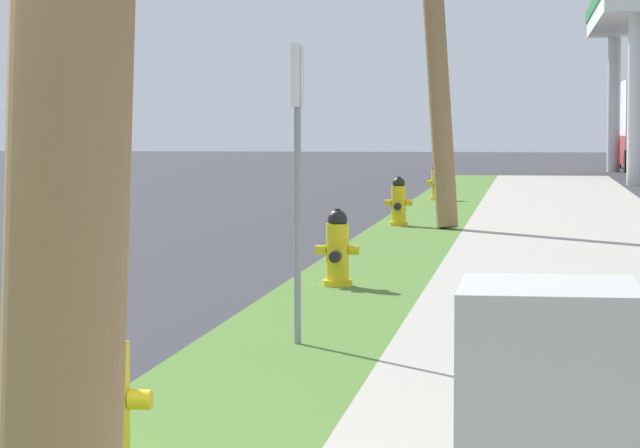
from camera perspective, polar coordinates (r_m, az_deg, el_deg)
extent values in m
cylinder|color=yellow|center=(6.81, -8.12, -6.95)|extent=(0.22, 0.22, 0.60)
sphere|color=black|center=(6.76, -8.15, -4.12)|extent=(0.19, 0.19, 0.19)
cylinder|color=black|center=(6.75, -8.16, -3.44)|extent=(0.06, 0.06, 0.05)
cylinder|color=yellow|center=(6.85, -9.42, -6.50)|extent=(0.10, 0.09, 0.09)
cylinder|color=yellow|center=(6.76, -6.82, -6.61)|extent=(0.10, 0.09, 0.09)
cylinder|color=black|center=(6.65, -8.53, -7.23)|extent=(0.11, 0.12, 0.11)
cylinder|color=yellow|center=(14.48, 0.67, -2.24)|extent=(0.29, 0.29, 0.06)
cylinder|color=yellow|center=(14.45, 0.67, -1.18)|extent=(0.22, 0.22, 0.60)
sphere|color=black|center=(14.43, 0.67, 0.17)|extent=(0.19, 0.19, 0.19)
cylinder|color=black|center=(14.42, 0.67, 0.49)|extent=(0.06, 0.06, 0.05)
cylinder|color=yellow|center=(14.47, 0.04, -0.98)|extent=(0.10, 0.09, 0.09)
cylinder|color=yellow|center=(14.43, 1.30, -0.99)|extent=(0.10, 0.09, 0.09)
cylinder|color=black|center=(14.29, 0.58, -1.24)|extent=(0.11, 0.12, 0.11)
cylinder|color=yellow|center=(22.94, 2.99, 0.02)|extent=(0.29, 0.29, 0.06)
cylinder|color=yellow|center=(22.93, 2.99, 0.69)|extent=(0.22, 0.22, 0.60)
sphere|color=black|center=(22.91, 2.99, 1.54)|extent=(0.19, 0.19, 0.19)
cylinder|color=black|center=(22.91, 2.99, 1.74)|extent=(0.06, 0.06, 0.05)
cylinder|color=yellow|center=(22.94, 2.59, 0.82)|extent=(0.10, 0.09, 0.09)
cylinder|color=yellow|center=(22.91, 3.39, 0.81)|extent=(0.10, 0.09, 0.09)
cylinder|color=black|center=(22.76, 2.95, 0.66)|extent=(0.11, 0.12, 0.11)
cylinder|color=yellow|center=(30.49, 4.44, 0.97)|extent=(0.29, 0.29, 0.06)
cylinder|color=yellow|center=(30.48, 4.44, 1.48)|extent=(0.22, 0.22, 0.60)
sphere|color=black|center=(30.47, 4.44, 2.12)|extent=(0.19, 0.19, 0.19)
cylinder|color=black|center=(30.47, 4.44, 2.27)|extent=(0.06, 0.06, 0.05)
cylinder|color=yellow|center=(30.49, 4.14, 1.57)|extent=(0.10, 0.09, 0.09)
cylinder|color=yellow|center=(30.47, 4.74, 1.57)|extent=(0.10, 0.09, 0.09)
cylinder|color=black|center=(30.31, 4.42, 1.46)|extent=(0.11, 0.12, 0.11)
cylinder|color=gray|center=(10.65, -0.86, 1.05)|extent=(0.05, 0.05, 2.10)
cube|color=white|center=(10.64, -0.86, 5.63)|extent=(0.04, 0.36, 0.44)
cylinder|color=silver|center=(41.19, 11.85, 4.62)|extent=(0.44, 0.44, 4.56)
cylinder|color=silver|center=(52.05, 11.05, 4.46)|extent=(0.44, 0.44, 4.56)
cylinder|color=black|center=(56.45, 11.20, 2.48)|extent=(0.22, 0.76, 0.76)
cylinder|color=black|center=(51.16, 11.56, 2.34)|extent=(0.22, 0.76, 0.76)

